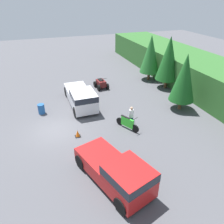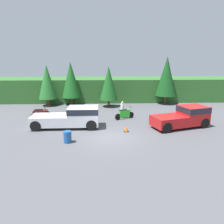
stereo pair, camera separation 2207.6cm
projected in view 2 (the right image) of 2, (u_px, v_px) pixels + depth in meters
The scene contains 13 objects.
ground_plane at pixel (110, 137), 17.19m from camera, with size 80.00×80.00×0.00m, color #4C4C51.
hillside_backdrop at pixel (107, 89), 32.31m from camera, with size 44.00×6.00×3.19m.
tree_left at pixel (47, 82), 27.84m from camera, with size 2.32×2.32×5.28m.
tree_mid_left at pixel (71, 80), 28.44m from camera, with size 2.47×2.47×5.62m.
tree_mid_right at pixel (109, 83), 27.25m from camera, with size 2.24×2.24×5.09m.
tree_right at pixel (166, 76), 28.88m from camera, with size 2.77×2.77×6.29m.
pickup_truck_red at pixel (185, 116), 19.62m from camera, with size 5.48×3.49×1.85m.
pickup_truck_second at pixel (72, 117), 19.44m from camera, with size 5.94×2.18×1.85m.
dirt_bike at pixel (125, 114), 22.22m from camera, with size 2.02×1.16×1.21m.
quad_atv at pixel (40, 114), 22.37m from camera, with size 1.90×1.35×1.26m.
rider_person at pixel (122, 109), 22.49m from camera, with size 0.41×0.41×1.75m.
traffic_cone at pixel (126, 129), 18.48m from camera, with size 0.42×0.42×0.55m.
steel_barrel at pixel (68, 137), 16.04m from camera, with size 0.58×0.58×0.88m.
Camera 2 is at (-0.52, -16.19, 6.11)m, focal length 35.00 mm.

